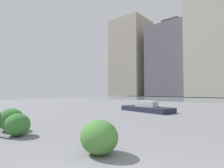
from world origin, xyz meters
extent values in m
cube|color=#B2A899|center=(11.36, -62.81, 17.90)|extent=(12.71, 14.59, 35.80)
cube|color=#5B5660|center=(24.74, -63.96, 13.62)|extent=(17.63, 11.45, 27.25)
cube|color=#403C43|center=(24.74, -63.96, 28.45)|extent=(6.35, 4.12, 2.40)
cube|color=#9E9384|center=(44.96, -65.98, 17.41)|extent=(15.51, 14.97, 34.81)
cube|color=#6E675C|center=(44.96, -65.98, 36.01)|extent=(5.58, 5.39, 2.40)
ellipsoid|color=#387533|center=(5.42, -0.94, 0.39)|extent=(0.91, 0.82, 0.78)
ellipsoid|color=#387533|center=(6.54, -1.12, 0.44)|extent=(1.04, 0.93, 0.88)
ellipsoid|color=#477F38|center=(1.98, -1.52, 0.42)|extent=(0.99, 0.89, 0.84)
cube|color=#1E2333|center=(5.85, -10.76, 0.13)|extent=(4.53, 2.47, 0.50)
cube|color=silver|center=(5.85, -10.76, 0.58)|extent=(1.54, 1.00, 0.50)
camera|label=1|loc=(-1.11, 1.60, 1.52)|focal=28.08mm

